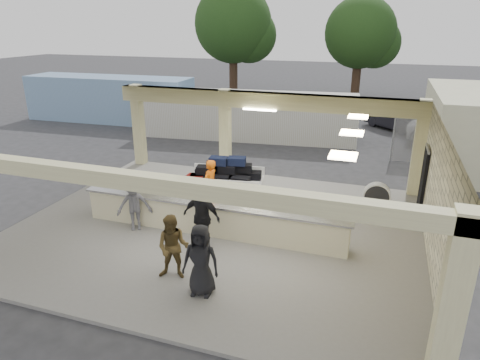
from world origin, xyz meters
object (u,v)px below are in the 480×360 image
(passenger_c, at_px, (134,205))
(container_blue, at_px, (110,99))
(luggage_cart, at_px, (224,176))
(car_dark, at_px, (396,119))
(baggage_counter, at_px, (211,218))
(passenger_d, at_px, (201,260))
(passenger_a, at_px, (173,247))
(passenger_b, at_px, (201,217))
(container_white, at_px, (250,116))
(drum_fan, at_px, (377,196))
(car_white_a, at_px, (464,133))
(baggage_handler, at_px, (210,186))

(passenger_c, bearing_deg, container_blue, 96.69)
(luggage_cart, height_order, car_dark, luggage_cart)
(baggage_counter, height_order, passenger_d, passenger_d)
(passenger_a, distance_m, car_dark, 19.05)
(passenger_b, xyz_separation_m, passenger_d, (0.83, -1.94, -0.08))
(car_dark, xyz_separation_m, container_white, (-7.59, -4.52, 0.57))
(drum_fan, distance_m, passenger_c, 7.78)
(passenger_a, relative_size, car_white_a, 0.32)
(baggage_handler, distance_m, container_blue, 16.10)
(baggage_handler, bearing_deg, passenger_a, 21.81)
(passenger_d, height_order, container_blue, container_blue)
(baggage_handler, height_order, passenger_d, baggage_handler)
(car_white_a, relative_size, car_dark, 1.31)
(passenger_c, height_order, car_white_a, passenger_c)
(luggage_cart, bearing_deg, car_white_a, 40.60)
(luggage_cart, height_order, container_white, container_white)
(luggage_cart, distance_m, baggage_handler, 1.16)
(car_white_a, relative_size, container_blue, 0.48)
(luggage_cart, relative_size, baggage_handler, 1.60)
(drum_fan, xyz_separation_m, car_dark, (0.63, 12.64, 0.04))
(baggage_counter, distance_m, drum_fan, 5.61)
(passenger_a, bearing_deg, car_white_a, 49.57)
(passenger_a, distance_m, container_blue, 19.47)
(container_white, distance_m, container_blue, 9.88)
(passenger_b, distance_m, car_white_a, 16.29)
(container_blue, bearing_deg, drum_fan, -31.78)
(luggage_cart, bearing_deg, passenger_b, -87.70)
(baggage_counter, relative_size, baggage_handler, 4.64)
(baggage_handler, distance_m, passenger_c, 2.56)
(passenger_b, bearing_deg, drum_fan, 48.14)
(passenger_c, distance_m, container_blue, 16.53)
(baggage_counter, xyz_separation_m, luggage_cart, (-0.58, 2.65, 0.35))
(baggage_handler, xyz_separation_m, car_white_a, (9.07, 11.61, -0.25))
(container_white, bearing_deg, drum_fan, -55.36)
(baggage_counter, relative_size, drum_fan, 8.39)
(car_dark, bearing_deg, car_white_a, -87.13)
(passenger_a, xyz_separation_m, passenger_d, (0.89, -0.38, 0.04))
(baggage_counter, bearing_deg, car_white_a, 57.23)
(passenger_a, bearing_deg, car_dark, 62.22)
(baggage_handler, bearing_deg, drum_fan, 120.79)
(baggage_counter, bearing_deg, passenger_a, -88.89)
(luggage_cart, height_order, passenger_a, passenger_a)
(passenger_b, height_order, container_white, container_white)
(baggage_counter, xyz_separation_m, drum_fan, (4.57, 3.25, 0.04))
(car_white_a, distance_m, car_dark, 4.27)
(car_white_a, bearing_deg, car_dark, 64.85)
(passenger_d, distance_m, car_dark, 19.20)
(baggage_counter, relative_size, luggage_cart, 2.90)
(car_white_a, distance_m, container_white, 10.98)
(passenger_a, height_order, car_dark, passenger_a)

